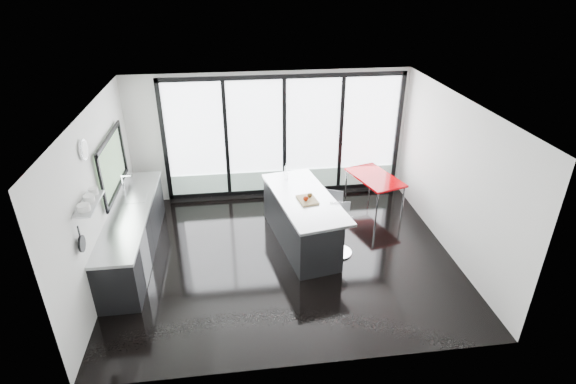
{
  "coord_description": "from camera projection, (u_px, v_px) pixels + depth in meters",
  "views": [
    {
      "loc": [
        -0.81,
        -6.69,
        4.78
      ],
      "look_at": [
        0.1,
        0.3,
        1.15
      ],
      "focal_mm": 28.0,
      "sensor_mm": 36.0,
      "label": 1
    }
  ],
  "objects": [
    {
      "name": "red_table",
      "position": [
        374.0,
        191.0,
        9.7
      ],
      "size": [
        1.1,
        1.47,
        0.7
      ],
      "primitive_type": "cube",
      "rotation": [
        0.0,
        0.0,
        0.29
      ],
      "color": "#A30004",
      "rests_on": "floor"
    },
    {
      "name": "ceiling",
      "position": [
        284.0,
        106.0,
        6.89
      ],
      "size": [
        6.0,
        5.0,
        0.0
      ],
      "primitive_type": "cube",
      "color": "white",
      "rests_on": "wall_back"
    },
    {
      "name": "bar_stool_near",
      "position": [
        340.0,
        236.0,
        8.08
      ],
      "size": [
        0.51,
        0.51,
        0.75
      ],
      "primitive_type": "cylinder",
      "rotation": [
        0.0,
        0.0,
        -0.09
      ],
      "color": "silver",
      "rests_on": "floor"
    },
    {
      "name": "wall_right",
      "position": [
        454.0,
        177.0,
        7.88
      ],
      "size": [
        0.0,
        5.0,
        2.8
      ],
      "primitive_type": "cube",
      "color": "silver",
      "rests_on": "ground"
    },
    {
      "name": "wall_front",
      "position": [
        310.0,
        281.0,
        5.33
      ],
      "size": [
        6.0,
        0.0,
        2.8
      ],
      "primitive_type": "cube",
      "color": "silver",
      "rests_on": "ground"
    },
    {
      "name": "bar_stool_far",
      "position": [
        332.0,
        219.0,
        8.68
      ],
      "size": [
        0.57,
        0.57,
        0.69
      ],
      "primitive_type": "cylinder",
      "rotation": [
        0.0,
        0.0,
        -0.43
      ],
      "color": "silver",
      "rests_on": "floor"
    },
    {
      "name": "floor",
      "position": [
        285.0,
        256.0,
        8.17
      ],
      "size": [
        6.0,
        5.0,
        0.0
      ],
      "primitive_type": "cube",
      "color": "black",
      "rests_on": "ground"
    },
    {
      "name": "island",
      "position": [
        300.0,
        219.0,
        8.38
      ],
      "size": [
        1.39,
        2.48,
        1.24
      ],
      "color": "black",
      "rests_on": "floor"
    },
    {
      "name": "wall_left",
      "position": [
        103.0,
        182.0,
        7.36
      ],
      "size": [
        0.26,
        5.0,
        2.8
      ],
      "color": "silver",
      "rests_on": "ground"
    },
    {
      "name": "wall_back",
      "position": [
        283.0,
        142.0,
        9.8
      ],
      "size": [
        6.0,
        0.09,
        2.8
      ],
      "color": "silver",
      "rests_on": "ground"
    },
    {
      "name": "counter_cabinets",
      "position": [
        133.0,
        233.0,
        8.0
      ],
      "size": [
        0.69,
        3.24,
        1.36
      ],
      "color": "black",
      "rests_on": "floor"
    }
  ]
}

